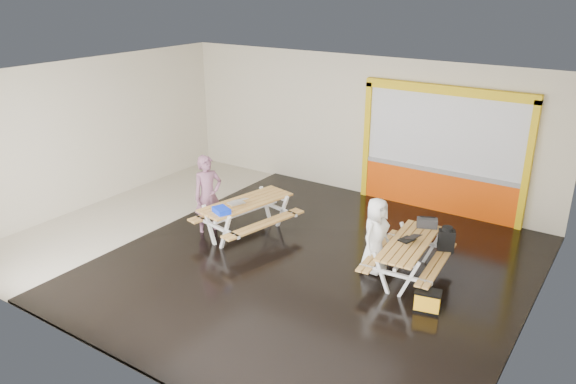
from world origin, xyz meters
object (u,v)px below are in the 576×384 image
Objects in this scene: laptop_left at (237,202)px; laptop_right at (409,239)px; backpack at (446,239)px; fluke_bag at (427,301)px; picnic_table_left at (247,210)px; blue_pouch at (221,210)px; picnic_table_right at (409,251)px; toolbox at (427,223)px; dark_case at (372,266)px; person_left at (208,196)px; person_right at (376,235)px.

laptop_left reaches higher than laptop_right.
backpack is 1.04× the size of fluke_bag.
picnic_table_left is 4.10m from backpack.
laptop_left is 1.13× the size of laptop_right.
blue_pouch reaches higher than laptop_right.
backpack reaches higher than picnic_table_right.
blue_pouch is (-3.55, -1.00, 0.07)m from laptop_right.
toolbox reaches higher than picnic_table_left.
blue_pouch is at bearing -87.42° from laptop_left.
dark_case is at bearing 150.61° from fluke_bag.
toolbox is 1.13× the size of dark_case.
picnic_table_right is 1.18m from fluke_bag.
laptop_right is 0.96× the size of toolbox.
blue_pouch is (0.77, -0.47, 0.01)m from person_left.
blue_pouch reaches higher than picnic_table_left.
picnic_table_right is at bearing 6.86° from laptop_left.
fluke_bag is (4.29, 0.10, -0.65)m from blue_pouch.
person_left is at bearing -163.67° from toolbox.
picnic_table_right reaches higher than dark_case.
toolbox is 1.33m from dark_case.
person_right is 0.68m from dark_case.
backpack is at bearing 52.31° from picnic_table_right.
laptop_right is at bearing -130.28° from backpack.
laptop_left is (0.75, 0.07, 0.01)m from person_left.
laptop_left is 0.97× the size of fluke_bag.
backpack is at bearing 21.40° from blue_pouch.
dark_case is at bearing -147.74° from backpack.
laptop_right reaches higher than picnic_table_left.
dark_case is at bearing -127.91° from toolbox.
person_right is at bearing 1.35° from picnic_table_left.
person_left is 5.11m from fluke_bag.
laptop_right is 1.08× the size of dark_case.
fluke_bag is at bearing -50.81° from laptop_right.
person_right reaches higher than picnic_table_right.
picnic_table_left is at bearing 171.17° from fluke_bag.
person_right is 3.10× the size of laptop_left.
person_right is 3.51× the size of laptop_right.
person_left is 3.58× the size of backpack.
person_left is (-0.80, -0.29, 0.23)m from picnic_table_left.
fluke_bag is (1.31, -0.73, -0.57)m from person_right.
laptop_left is 3.60m from laptop_right.
laptop_left is (-0.06, -0.22, 0.24)m from picnic_table_left.
picnic_table_left is 3.53m from laptop_right.
dark_case is at bearing -60.53° from person_left.
laptop_left is 4.21m from backpack.
picnic_table_left reaches higher than picnic_table_right.
laptop_right is at bearing 7.32° from laptop_left.
picnic_table_right reaches higher than fluke_bag.
backpack is 1.46m from dark_case.
person_left is 3.74× the size of fluke_bag.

